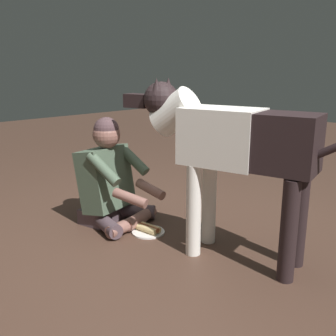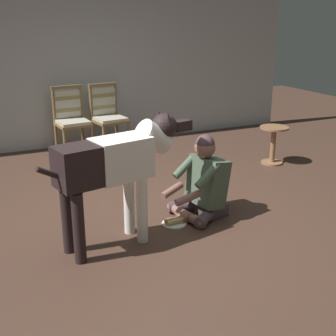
{
  "view_description": "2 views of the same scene",
  "coord_description": "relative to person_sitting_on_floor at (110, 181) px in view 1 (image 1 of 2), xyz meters",
  "views": [
    {
      "loc": [
        -1.82,
        1.72,
        1.2
      ],
      "look_at": [
        0.01,
        -0.12,
        0.53
      ],
      "focal_mm": 41.22,
      "sensor_mm": 36.0,
      "label": 1
    },
    {
      "loc": [
        -1.53,
        -3.7,
        1.93
      ],
      "look_at": [
        0.11,
        -0.09,
        0.59
      ],
      "focal_mm": 47.99,
      "sensor_mm": 36.0,
      "label": 2
    }
  ],
  "objects": [
    {
      "name": "ground_plane",
      "position": [
        -0.53,
        0.01,
        -0.35
      ],
      "size": [
        14.29,
        14.29,
        0.0
      ],
      "primitive_type": "plane",
      "color": "#483126"
    },
    {
      "name": "person_sitting_on_floor",
      "position": [
        0.0,
        0.0,
        0.0
      ],
      "size": [
        0.69,
        0.57,
        0.85
      ],
      "color": "#503F46",
      "rests_on": "ground"
    },
    {
      "name": "large_dog",
      "position": [
        -0.97,
        -0.21,
        0.4
      ],
      "size": [
        1.48,
        0.49,
        1.14
      ],
      "color": "white",
      "rests_on": "ground"
    },
    {
      "name": "hot_dog_on_plate",
      "position": [
        -0.35,
        -0.08,
        -0.32
      ],
      "size": [
        0.25,
        0.25,
        0.06
      ],
      "color": "silver",
      "rests_on": "ground"
    }
  ]
}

